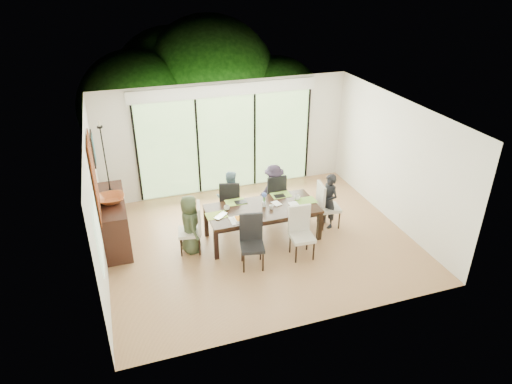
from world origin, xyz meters
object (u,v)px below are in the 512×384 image
object	(u,v)px
chair_near_right	(302,234)
sideboard	(115,221)
person_left_end	(190,224)
cup_a	(227,208)
laptop	(223,216)
cup_c	(297,198)
chair_near_left	(252,243)
person_far_left	(230,197)
cup_b	(271,207)
bowl	(111,199)
table_top	(263,209)
person_far_right	(274,190)
chair_right_end	(329,205)
chair_far_left	(230,200)
vase	(264,204)
chair_far_right	(273,193)
person_right_end	(329,201)
chair_left_end	(189,228)

from	to	relation	value
chair_near_right	sideboard	size ratio (longest dim) A/B	0.59
person_left_end	cup_a	size ratio (longest dim) A/B	10.40
laptop	sideboard	xyz separation A→B (m)	(-2.00, 0.89, -0.23)
laptop	cup_c	xyz separation A→B (m)	(1.65, 0.20, 0.03)
chair_near_left	person_far_left	world-z (taller)	person_far_left
cup_b	bowl	xyz separation A→B (m)	(-3.00, 0.79, 0.29)
person_far_left	laptop	size ratio (longest dim) A/B	3.91
chair_near_left	cup_c	xyz separation A→B (m)	(1.30, 0.97, 0.23)
chair_near_left	bowl	xyz separation A→B (m)	(-2.35, 1.56, 0.52)
table_top	person_far_right	world-z (taller)	person_far_right
person_far_right	bowl	distance (m)	3.43
chair_right_end	laptop	xyz separation A→B (m)	(-2.35, -0.10, 0.20)
chair_far_left	chair_near_left	distance (m)	1.72
cup_a	bowl	xyz separation A→B (m)	(-2.15, 0.54, 0.29)
person_far_right	vase	world-z (taller)	person_far_right
chair_far_right	laptop	bearing A→B (deg)	34.42
laptop	cup_b	bearing A→B (deg)	-39.36
chair_far_right	vase	size ratio (longest dim) A/B	9.17
chair_far_left	chair_near_right	distance (m)	1.96
person_right_end	person_far_right	bearing A→B (deg)	-146.66
chair_near_right	sideboard	world-z (taller)	chair_near_right
laptop	bowl	world-z (taller)	bowl
chair_far_left	person_right_end	xyz separation A→B (m)	(1.93, -0.85, 0.09)
chair_far_right	bowl	size ratio (longest dim) A/B	2.00
chair_near_right	cup_b	xyz separation A→B (m)	(-0.35, 0.77, 0.23)
chair_right_end	table_top	bearing A→B (deg)	96.60
table_top	chair_right_end	bearing A→B (deg)	-0.00
chair_far_right	chair_right_end	bearing A→B (deg)	138.44
chair_far_left	cup_b	bearing A→B (deg)	137.95
chair_near_left	person_far_right	size ratio (longest dim) A/B	0.85
chair_far_right	person_right_end	size ratio (longest dim) A/B	0.85
chair_near_right	person_left_end	distance (m)	2.16
person_far_left	laptop	bearing A→B (deg)	77.42
chair_far_left	chair_near_right	world-z (taller)	same
sideboard	bowl	bearing A→B (deg)	-90.00
table_top	person_right_end	xyz separation A→B (m)	(1.48, -0.00, -0.07)
chair_far_left	laptop	size ratio (longest dim) A/B	3.33
person_left_end	bowl	distance (m)	1.59
table_top	person_left_end	xyz separation A→B (m)	(-1.48, -0.00, -0.07)
chair_left_end	person_far_left	world-z (taller)	person_far_left
person_far_left	table_top	bearing A→B (deg)	129.16
laptop	cup_b	distance (m)	1.00
person_right_end	laptop	xyz separation A→B (m)	(-2.33, -0.10, 0.11)
chair_far_right	person_left_end	world-z (taller)	person_left_end
chair_right_end	cup_c	bearing A→B (deg)	88.47
chair_left_end	person_far_right	bearing A→B (deg)	122.38
table_top	person_left_end	distance (m)	1.48
chair_near_right	person_right_end	world-z (taller)	person_right_end
chair_near_left	vase	world-z (taller)	chair_near_left
person_far_right	chair_near_right	bearing A→B (deg)	84.58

